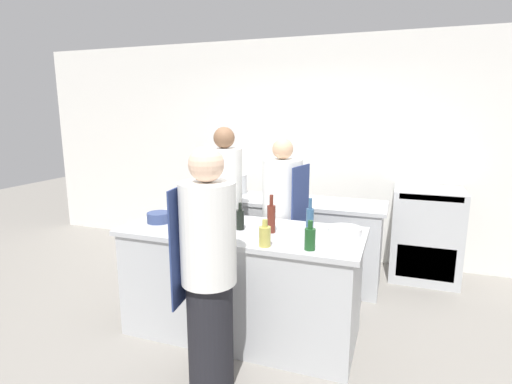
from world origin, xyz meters
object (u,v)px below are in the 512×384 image
(bottle_vinegar, at_px, (310,238))
(chef_at_stove, at_px, (282,224))
(chef_at_pass_far, at_px, (225,213))
(stockpot, at_px, (236,184))
(bowl_mixing_large, at_px, (159,217))
(oven_range, at_px, (426,234))
(bottle_cooking_oil, at_px, (310,221))
(chef_at_prep_near, at_px, (208,272))
(bottle_wine, at_px, (271,218))
(bottle_water, at_px, (240,219))
(bowl_prep_small, at_px, (344,231))
(bottle_olive_oil, at_px, (232,210))
(bottle_sauce, at_px, (265,236))
(cup, at_px, (194,224))

(bottle_vinegar, bearing_deg, chef_at_stove, 116.82)
(chef_at_pass_far, distance_m, stockpot, 0.80)
(bowl_mixing_large, relative_size, stockpot, 0.85)
(bottle_vinegar, xyz_separation_m, stockpot, (-1.26, 1.67, 0.03))
(oven_range, relative_size, bottle_cooking_oil, 3.47)
(chef_at_pass_far, bearing_deg, chef_at_prep_near, -141.53)
(chef_at_stove, height_order, bottle_wine, chef_at_stove)
(bottle_wine, bearing_deg, chef_at_prep_near, -106.15)
(bottle_water, bearing_deg, bowl_prep_small, 11.14)
(bottle_olive_oil, height_order, bowl_mixing_large, bottle_olive_oil)
(oven_range, height_order, bottle_wine, bottle_wine)
(bottle_sauce, relative_size, bottle_water, 0.89)
(chef_at_pass_far, relative_size, bottle_olive_oil, 6.88)
(bottle_wine, height_order, bottle_cooking_oil, bottle_wine)
(oven_range, distance_m, bowl_prep_small, 1.82)
(chef_at_prep_near, height_order, bowl_mixing_large, chef_at_prep_near)
(oven_range, relative_size, bottle_wine, 3.35)
(bottle_cooking_oil, bearing_deg, chef_at_stove, 123.13)
(chef_at_stove, xyz_separation_m, bottle_cooking_oil, (0.41, -0.62, 0.23))
(chef_at_pass_far, xyz_separation_m, bottle_sauce, (0.74, -0.95, 0.13))
(chef_at_prep_near, distance_m, bowl_mixing_large, 1.07)
(bottle_olive_oil, distance_m, bottle_wine, 0.49)
(stockpot, bearing_deg, bottle_water, -66.18)
(bowl_mixing_large, bearing_deg, bottle_sauce, -14.78)
(chef_at_pass_far, bearing_deg, bottle_vinegar, -111.65)
(chef_at_stove, distance_m, cup, 0.98)
(bottle_sauce, distance_m, stockpot, 1.95)
(cup, bearing_deg, bottle_sauce, -14.63)
(chef_at_prep_near, relative_size, chef_at_pass_far, 0.96)
(bottle_wine, bearing_deg, bottle_cooking_oil, 5.86)
(bottle_cooking_oil, distance_m, bowl_mixing_large, 1.34)
(oven_range, relative_size, cup, 10.15)
(bottle_sauce, bearing_deg, cup, 165.37)
(bottle_wine, bearing_deg, cup, -165.99)
(bottle_olive_oil, bearing_deg, bowl_mixing_large, -156.21)
(bottle_olive_oil, relative_size, stockpot, 1.03)
(bowl_prep_small, bearing_deg, chef_at_stove, 143.35)
(bottle_cooking_oil, distance_m, cup, 0.95)
(bottle_sauce, bearing_deg, chef_at_prep_near, -124.63)
(chef_at_pass_far, xyz_separation_m, bottle_cooking_oil, (1.00, -0.58, 0.17))
(bottle_water, distance_m, bowl_prep_small, 0.85)
(chef_at_pass_far, bearing_deg, cup, -156.42)
(stockpot, bearing_deg, bottle_cooking_oil, -48.54)
(bowl_prep_small, bearing_deg, cup, -165.13)
(bottle_vinegar, relative_size, cup, 2.08)
(bottle_water, bearing_deg, bottle_vinegar, -24.03)
(bottle_vinegar, relative_size, bottle_wine, 0.69)
(oven_range, distance_m, chef_at_stove, 1.80)
(chef_at_stove, bearing_deg, bottle_water, -3.14)
(bottle_vinegar, relative_size, bottle_water, 0.94)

